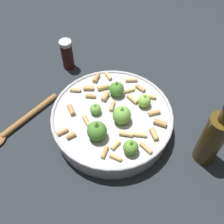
# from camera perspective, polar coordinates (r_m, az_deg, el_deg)

# --- Properties ---
(ground_plane) EXTENTS (2.40, 2.40, 0.00)m
(ground_plane) POSITION_cam_1_polar(r_m,az_deg,el_deg) (0.71, 0.00, -3.14)
(ground_plane) COLOR #23282D
(cooking_pan) EXTENTS (0.31, 0.31, 0.11)m
(cooking_pan) POSITION_cam_1_polar(r_m,az_deg,el_deg) (0.69, 0.06, -1.60)
(cooking_pan) COLOR #B7B7BC
(cooking_pan) RESTS_ON ground
(pepper_shaker) EXTENTS (0.04, 0.04, 0.10)m
(pepper_shaker) POSITION_cam_1_polar(r_m,az_deg,el_deg) (0.84, -9.51, 11.98)
(pepper_shaker) COLOR #33140F
(pepper_shaker) RESTS_ON ground
(olive_oil_bottle) EXTENTS (0.05, 0.05, 0.20)m
(olive_oil_bottle) POSITION_cam_1_polar(r_m,az_deg,el_deg) (0.64, 20.62, -5.22)
(olive_oil_bottle) COLOR #4C3814
(olive_oil_bottle) RESTS_ON ground
(wooden_spoon) EXTENTS (0.04, 0.23, 0.02)m
(wooden_spoon) POSITION_cam_1_polar(r_m,az_deg,el_deg) (0.75, -19.06, -2.26)
(wooden_spoon) COLOR olive
(wooden_spoon) RESTS_ON ground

